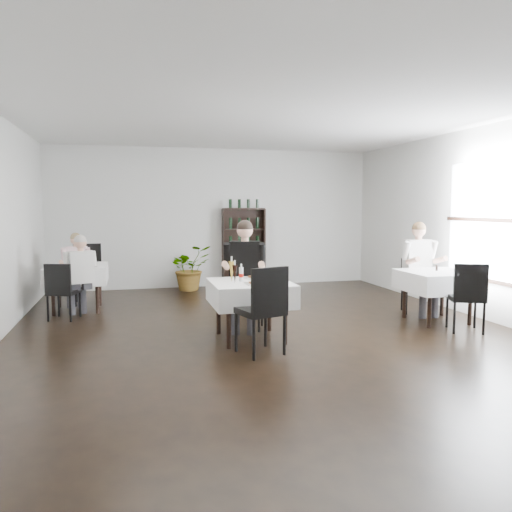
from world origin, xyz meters
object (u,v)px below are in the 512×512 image
(main_table, at_px, (250,293))
(potted_tree, at_px, (190,268))
(diner_main, at_px, (245,266))
(wine_shelf, at_px, (244,248))

(main_table, bearing_deg, potted_tree, 94.37)
(diner_main, bearing_deg, main_table, -94.85)
(main_table, relative_size, diner_main, 0.66)
(main_table, relative_size, potted_tree, 1.09)
(wine_shelf, relative_size, main_table, 1.70)
(main_table, height_order, diner_main, diner_main)
(potted_tree, relative_size, diner_main, 0.61)
(wine_shelf, xyz_separation_m, potted_tree, (-1.21, -0.23, -0.37))
(potted_tree, bearing_deg, wine_shelf, 10.68)
(main_table, distance_m, diner_main, 0.61)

